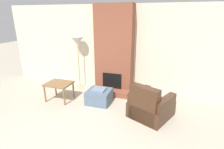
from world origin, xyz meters
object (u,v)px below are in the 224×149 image
armchair (150,107)px  floor_lamp_left (77,43)px  ottoman (99,96)px  side_table (59,85)px

armchair → floor_lamp_left: size_ratio=0.68×
ottoman → side_table: 1.17m
ottoman → floor_lamp_left: 1.82m
ottoman → side_table: bearing=-171.1°
armchair → floor_lamp_left: 2.91m
side_table → floor_lamp_left: bearing=83.5°
side_table → floor_lamp_left: size_ratio=0.41×
armchair → side_table: 2.52m
armchair → side_table: (-2.51, 0.14, 0.18)m
floor_lamp_left → side_table: bearing=-96.5°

